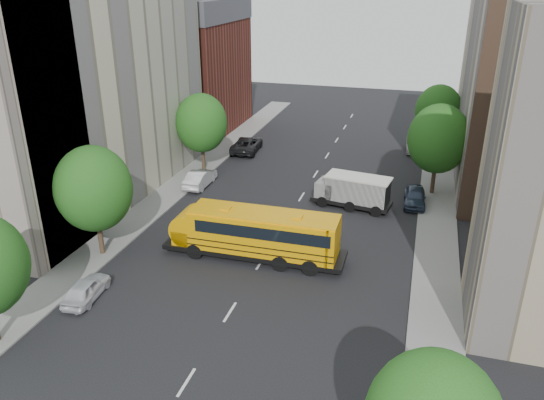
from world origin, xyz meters
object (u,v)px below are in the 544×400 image
at_px(parked_car_4, 415,197).
at_px(parked_car_5, 413,145).
at_px(street_tree_4, 438,139).
at_px(safari_truck, 353,191).
at_px(street_tree_5, 438,111).
at_px(street_tree_1, 94,189).
at_px(school_bus, 252,232).
at_px(street_tree_2, 201,123).
at_px(parked_car_0, 86,289).
at_px(parked_car_2, 247,144).
at_px(parked_car_1, 200,178).

height_order(parked_car_4, parked_car_5, parked_car_4).
bearing_deg(street_tree_4, parked_car_4, -115.32).
xyz_separation_m(safari_truck, parked_car_5, (4.23, 17.09, -0.80)).
bearing_deg(street_tree_5, street_tree_1, -126.25).
distance_m(street_tree_4, school_bus, 19.66).
bearing_deg(parked_car_5, parked_car_4, -91.47).
bearing_deg(school_bus, street_tree_2, 123.13).
bearing_deg(school_bus, parked_car_0, -136.90).
distance_m(safari_truck, parked_car_0, 22.53).
height_order(parked_car_0, parked_car_5, parked_car_5).
height_order(street_tree_2, parked_car_4, street_tree_2).
height_order(street_tree_5, parked_car_5, street_tree_5).
relative_size(street_tree_2, parked_car_2, 1.33).
height_order(street_tree_2, parked_car_5, street_tree_2).
distance_m(school_bus, parked_car_4, 16.27).
bearing_deg(street_tree_1, parked_car_5, 56.67).
relative_size(street_tree_2, safari_truck, 1.13).
relative_size(street_tree_5, parked_car_2, 1.30).
height_order(street_tree_4, school_bus, street_tree_4).
height_order(street_tree_4, parked_car_4, street_tree_4).
bearing_deg(parked_car_4, parked_car_0, -134.64).
xyz_separation_m(school_bus, parked_car_1, (-8.84, 11.37, -1.21)).
bearing_deg(street_tree_2, school_bus, -56.46).
bearing_deg(street_tree_2, parked_car_5, 31.46).
bearing_deg(parked_car_2, safari_truck, 133.61).
bearing_deg(street_tree_4, street_tree_2, 180.00).
bearing_deg(school_bus, parked_car_2, 109.35).
relative_size(street_tree_1, parked_car_2, 1.36).
bearing_deg(parked_car_4, parked_car_1, -178.86).
bearing_deg(parked_car_1, parked_car_2, -94.83).
distance_m(street_tree_5, safari_truck, 18.43).
bearing_deg(parked_car_2, street_tree_2, 67.67).
bearing_deg(safari_truck, parked_car_5, 84.86).
distance_m(street_tree_4, parked_car_2, 21.41).
xyz_separation_m(street_tree_5, parked_car_2, (-19.80, -5.07, -3.90)).
bearing_deg(parked_car_4, parked_car_2, 149.53).
bearing_deg(parked_car_1, parked_car_4, -177.32).
height_order(street_tree_2, safari_truck, street_tree_2).
height_order(street_tree_4, parked_car_1, street_tree_4).
xyz_separation_m(street_tree_1, parked_car_0, (2.20, -5.09, -4.29)).
xyz_separation_m(street_tree_4, parked_car_0, (-19.80, -23.09, -4.41)).
bearing_deg(street_tree_4, safari_truck, -142.28).
xyz_separation_m(parked_car_1, parked_car_4, (19.20, 1.13, -0.03)).
bearing_deg(street_tree_2, parked_car_0, -84.56).
relative_size(street_tree_5, safari_truck, 1.10).
bearing_deg(safari_truck, street_tree_2, 171.05).
relative_size(street_tree_5, parked_car_4, 1.73).
bearing_deg(parked_car_5, street_tree_1, -127.83).
xyz_separation_m(parked_car_0, parked_car_4, (18.40, 20.13, 0.07)).
bearing_deg(street_tree_4, parked_car_1, -168.79).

